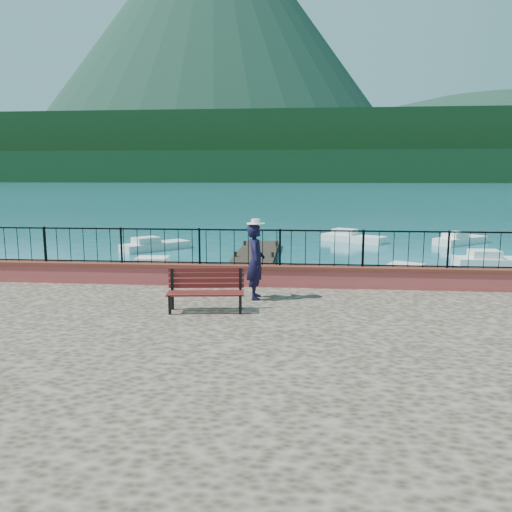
% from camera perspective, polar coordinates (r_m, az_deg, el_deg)
% --- Properties ---
extents(ground, '(2000.00, 2000.00, 0.00)m').
position_cam_1_polar(ground, '(10.46, 3.45, -14.40)').
color(ground, '#19596B').
rests_on(ground, ground).
extents(parapet, '(28.00, 0.46, 0.58)m').
position_cam_1_polar(parapet, '(13.56, 4.00, -2.28)').
color(parapet, '#B03F45').
rests_on(parapet, promenade).
extents(railing, '(27.00, 0.05, 0.95)m').
position_cam_1_polar(railing, '(13.42, 4.04, 0.92)').
color(railing, black).
rests_on(railing, parapet).
extents(dock, '(2.00, 16.00, 0.30)m').
position_cam_1_polar(dock, '(22.07, -0.77, -1.32)').
color(dock, '#2D231C').
rests_on(dock, ground).
extents(far_forest, '(900.00, 60.00, 18.00)m').
position_cam_1_polar(far_forest, '(309.62, 5.22, 10.08)').
color(far_forest, black).
rests_on(far_forest, ground).
extents(foothills, '(900.00, 120.00, 44.00)m').
position_cam_1_polar(foothills, '(370.01, 5.26, 11.95)').
color(foothills, black).
rests_on(foothills, ground).
extents(volcano, '(560.00, 560.00, 380.00)m').
position_cam_1_polar(volcano, '(743.30, -4.68, 23.67)').
color(volcano, '#142D23').
rests_on(volcano, ground).
extents(companion_hill, '(448.00, 384.00, 180.00)m').
position_cam_1_polar(companion_hill, '(610.51, 26.56, 7.87)').
color(companion_hill, '#142D23').
rests_on(companion_hill, ground).
extents(park_bench, '(1.74, 0.74, 0.94)m').
position_cam_1_polar(park_bench, '(11.12, -5.74, -4.89)').
color(park_bench, black).
rests_on(park_bench, promenade).
extents(person, '(0.50, 0.71, 1.83)m').
position_cam_1_polar(person, '(12.08, -0.04, -0.65)').
color(person, black).
rests_on(person, promenade).
extents(hat, '(0.44, 0.44, 0.12)m').
position_cam_1_polar(hat, '(11.95, -0.04, 3.97)').
color(hat, white).
rests_on(hat, person).
extents(boat_0, '(3.80, 1.51, 0.80)m').
position_cam_1_polar(boat_0, '(21.38, -10.29, -1.13)').
color(boat_0, white).
rests_on(boat_0, ground).
extents(boat_1, '(3.71, 2.79, 0.80)m').
position_cam_1_polar(boat_1, '(20.21, 18.15, -2.05)').
color(boat_1, silver).
rests_on(boat_1, ground).
extents(boat_2, '(3.68, 1.35, 0.80)m').
position_cam_1_polar(boat_2, '(25.51, 25.81, -0.24)').
color(boat_2, silver).
rests_on(boat_2, ground).
extents(boat_3, '(3.65, 3.70, 0.80)m').
position_cam_1_polar(boat_3, '(28.77, -11.42, 1.47)').
color(boat_3, silver).
rests_on(boat_3, ground).
extents(boat_4, '(4.11, 3.23, 0.80)m').
position_cam_1_polar(boat_4, '(32.33, 11.05, 2.32)').
color(boat_4, white).
rests_on(boat_4, ground).
extents(boat_5, '(3.80, 3.48, 0.80)m').
position_cam_1_polar(boat_5, '(33.19, 22.36, 1.97)').
color(boat_5, white).
rests_on(boat_5, ground).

